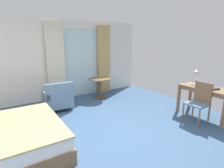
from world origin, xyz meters
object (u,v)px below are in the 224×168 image
Objects in this scene: desk_lamp at (195,73)px; closed_book at (211,88)px; armchair_by_window at (58,98)px; round_cafe_table at (100,83)px; desk_chair at (199,100)px; writing_desk at (206,91)px.

closed_book is at bearing -79.82° from desk_lamp.
desk_lamp is 3.70m from armchair_by_window.
armchair_by_window reaches higher than round_cafe_table.
desk_chair is 1.25× the size of round_cafe_table.
writing_desk is 1.30× the size of desk_chair.
writing_desk is 3.88m from armchair_by_window.
desk_chair is (-0.40, -0.08, -0.14)m from writing_desk.
round_cafe_table is at bearing 117.66° from writing_desk.
writing_desk is at bearing 90.49° from closed_book.
armchair_by_window is (-2.97, 2.48, -0.33)m from writing_desk.
closed_book is 0.37× the size of armchair_by_window.
closed_book reaches higher than writing_desk.
round_cafe_table is at bearing 127.62° from closed_book.
closed_book is (0.07, -0.39, -0.31)m from desk_lamp.
writing_desk is 3.16m from round_cafe_table.
writing_desk is at bearing 11.07° from desk_chair.
closed_book is at bearing -41.42° from armchair_by_window.
closed_book is 3.95m from armchair_by_window.
closed_book is at bearing -6.17° from desk_chair.
round_cafe_table is (1.50, 0.32, 0.18)m from armchair_by_window.
round_cafe_table is (-1.06, 2.87, -0.02)m from desk_chair.
desk_chair is at bearing -44.92° from armchair_by_window.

